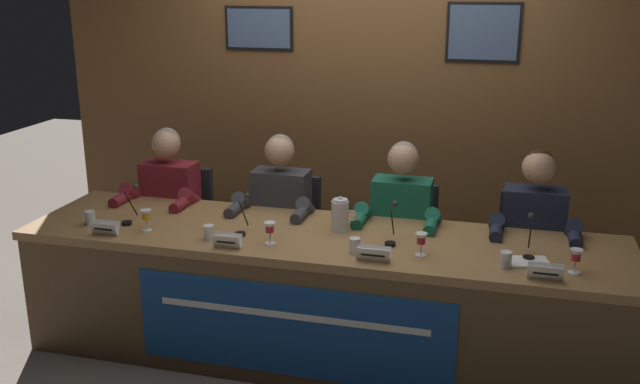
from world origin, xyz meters
TOP-DOWN VIEW (x-y plane):
  - ground_plane at (0.00, 0.00)m, footprint 12.00×12.00m
  - wall_back_panelled at (0.00, 1.31)m, footprint 4.64×0.14m
  - conference_table at (-0.00, -0.12)m, footprint 3.44×0.86m
  - chair_far_left at (-1.18, 0.61)m, footprint 0.44×0.45m
  - panelist_far_left at (-1.18, 0.41)m, footprint 0.51×0.48m
  - nameplate_far_left at (-1.17, -0.33)m, footprint 0.16×0.06m
  - juice_glass_far_left at (-0.98, -0.20)m, footprint 0.06×0.06m
  - water_cup_far_left at (-1.35, -0.20)m, footprint 0.06×0.06m
  - microphone_far_left at (-1.14, -0.10)m, footprint 0.06×0.17m
  - chair_center_left at (-0.39, 0.61)m, footprint 0.44×0.45m
  - panelist_center_left at (-0.39, 0.41)m, footprint 0.51×0.48m
  - nameplate_center_left at (-0.43, -0.34)m, footprint 0.15×0.06m
  - juice_glass_center_left at (-0.22, -0.22)m, footprint 0.06×0.06m
  - water_cup_center_left at (-0.57, -0.25)m, footprint 0.06×0.06m
  - microphone_center_left at (-0.43, -0.10)m, footprint 0.06×0.17m
  - chair_center_right at (0.39, 0.61)m, footprint 0.44×0.45m
  - panelist_center_right at (0.39, 0.41)m, footprint 0.51×0.48m
  - nameplate_center_right at (0.37, -0.32)m, footprint 0.18×0.06m
  - juice_glass_center_right at (0.59, -0.18)m, footprint 0.06×0.06m
  - water_cup_center_right at (0.25, -0.23)m, footprint 0.06×0.06m
  - microphone_center_right at (0.42, -0.04)m, footprint 0.06×0.17m
  - chair_far_right at (1.18, 0.61)m, footprint 0.44×0.45m
  - panelist_far_right at (1.18, 0.41)m, footprint 0.51×0.48m
  - nameplate_far_right at (1.21, -0.34)m, footprint 0.17×0.06m
  - juice_glass_far_right at (1.36, -0.21)m, footprint 0.06×0.06m
  - water_cup_far_right at (1.03, -0.23)m, footprint 0.06×0.06m
  - microphone_far_right at (1.14, -0.05)m, footprint 0.06×0.17m
  - water_pitcher_central at (0.10, 0.08)m, footprint 0.15×0.10m
  - document_stack_far_right at (1.14, -0.14)m, footprint 0.24×0.20m

SIDE VIEW (x-z plane):
  - ground_plane at x=0.00m, z-range 0.00..0.00m
  - chair_far_left at x=-1.18m, z-range -0.02..0.87m
  - chair_center_left at x=-0.39m, z-range -0.02..0.87m
  - chair_center_right at x=0.39m, z-range -0.02..0.87m
  - chair_far_right at x=1.18m, z-range -0.02..0.87m
  - conference_table at x=0.00m, z-range 0.14..0.90m
  - panelist_far_left at x=-1.18m, z-range 0.10..1.30m
  - panelist_center_left at x=-0.39m, z-range 0.10..1.30m
  - panelist_center_right at x=0.39m, z-range 0.10..1.30m
  - panelist_far_right at x=1.18m, z-range 0.10..1.30m
  - document_stack_far_right at x=1.14m, z-range 0.76..0.77m
  - water_cup_far_left at x=-1.35m, z-range 0.75..0.84m
  - water_cup_center_left at x=-0.57m, z-range 0.75..0.84m
  - water_cup_center_right at x=0.25m, z-range 0.75..0.84m
  - water_cup_far_right at x=1.03m, z-range 0.75..0.84m
  - nameplate_center_right at x=0.37m, z-range 0.76..0.83m
  - nameplate_far_left at x=-1.17m, z-range 0.76..0.83m
  - nameplate_center_left at x=-0.43m, z-range 0.76..0.83m
  - nameplate_far_right at x=1.21m, z-range 0.76..0.83m
  - microphone_far_left at x=-1.14m, z-range 0.72..0.94m
  - microphone_center_left at x=-0.43m, z-range 0.72..0.94m
  - microphone_center_right at x=0.42m, z-range 0.72..0.94m
  - microphone_far_right at x=1.14m, z-range 0.72..0.94m
  - juice_glass_far_left at x=-0.98m, z-range 0.78..0.90m
  - juice_glass_center_left at x=-0.22m, z-range 0.78..0.90m
  - juice_glass_center_right at x=0.59m, z-range 0.78..0.90m
  - juice_glass_far_right at x=1.36m, z-range 0.78..0.90m
  - water_pitcher_central at x=0.10m, z-range 0.75..0.96m
  - wall_back_panelled at x=0.00m, z-range 0.00..2.60m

